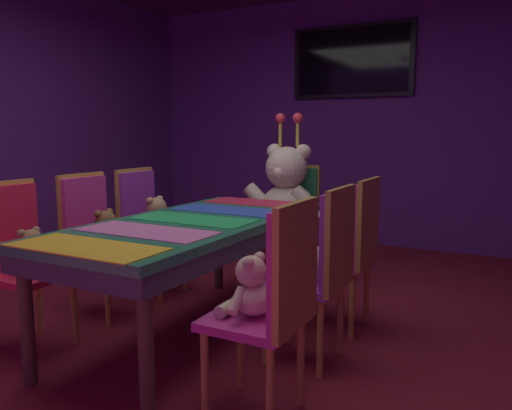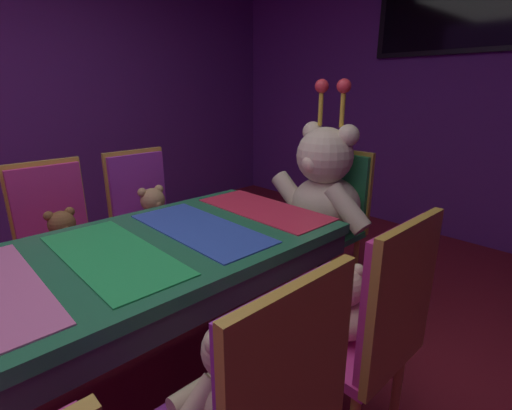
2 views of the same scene
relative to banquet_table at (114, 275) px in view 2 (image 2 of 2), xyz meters
name	(u,v)px [view 2 (image 2 of 2)]	position (x,y,z in m)	size (l,w,h in m)	color
ground_plane	(131,403)	(0.00, 0.00, -0.65)	(7.90, 7.90, 0.00)	maroon
wall_back	(449,85)	(0.00, 3.20, 0.75)	(5.20, 0.12, 2.80)	#59267F
banquet_table	(114,275)	(0.00, 0.00, 0.00)	(0.90, 2.02, 0.75)	#26724C
chair_left_1	(56,229)	(-0.88, 0.03, -0.06)	(0.42, 0.41, 0.98)	#CC338C
teddy_left_1	(64,239)	(-0.73, 0.03, -0.07)	(0.24, 0.30, 0.29)	brown
chair_left_2	(144,209)	(-0.88, 0.58, -0.06)	(0.42, 0.41, 0.98)	purple
teddy_left_2	(154,214)	(-0.74, 0.58, -0.06)	(0.26, 0.33, 0.32)	tan
chair_right_1	(267,410)	(0.86, 0.02, -0.06)	(0.42, 0.41, 0.98)	purple
teddy_right_1	(230,378)	(0.71, 0.02, -0.05)	(0.27, 0.35, 0.33)	beige
chair_right_2	(377,320)	(0.85, 0.57, -0.06)	(0.42, 0.41, 0.98)	#CC338C
teddy_right_2	(342,307)	(0.71, 0.57, -0.07)	(0.24, 0.31, 0.29)	beige
throne_chair	(336,208)	(0.00, 1.54, -0.06)	(0.41, 0.42, 0.98)	#268C4C
king_teddy_bear	(322,188)	(0.00, 1.37, 0.12)	(0.75, 0.58, 0.97)	beige
wall_tv	(456,4)	(0.00, 3.11, 1.40)	(1.36, 0.06, 0.79)	black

